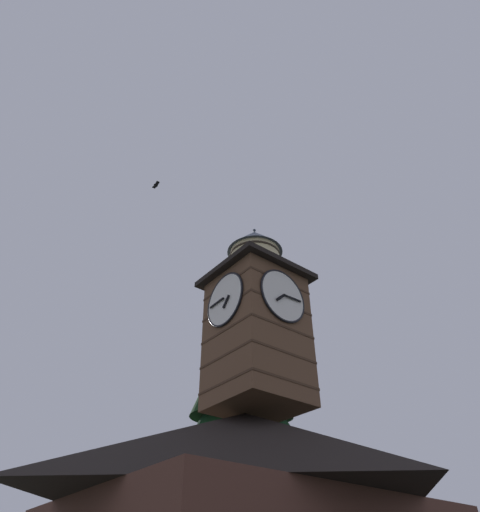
{
  "coord_description": "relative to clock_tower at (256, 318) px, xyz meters",
  "views": [
    {
      "loc": [
        10.68,
        13.35,
        2.09
      ],
      "look_at": [
        -0.56,
        -0.94,
        15.53
      ],
      "focal_mm": 32.21,
      "sensor_mm": 36.0,
      "label": 1
    }
  ],
  "objects": [
    {
      "name": "clock_tower",
      "position": [
        0.0,
        0.0,
        0.0
      ],
      "size": [
        4.14,
        4.14,
        9.23
      ],
      "color": "brown",
      "rests_on": "building_main"
    },
    {
      "name": "moon",
      "position": [
        -17.94,
        -30.76,
        3.62
      ],
      "size": [
        1.49,
        1.49,
        1.49
      ],
      "color": "silver"
    },
    {
      "name": "pine_tree_behind",
      "position": [
        -1.7,
        -5.21,
        -6.23
      ],
      "size": [
        6.2,
        6.2,
        14.83
      ],
      "color": "#473323",
      "rests_on": "ground_plane"
    },
    {
      "name": "pine_tree_aside",
      "position": [
        -6.04,
        -5.7,
        -6.29
      ],
      "size": [
        6.99,
        6.99,
        12.68
      ],
      "color": "#473323",
      "rests_on": "ground_plane"
    },
    {
      "name": "flying_bird_high",
      "position": [
        4.83,
        -1.98,
        6.87
      ],
      "size": [
        0.23,
        0.57,
        0.13
      ],
      "color": "black"
    }
  ]
}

